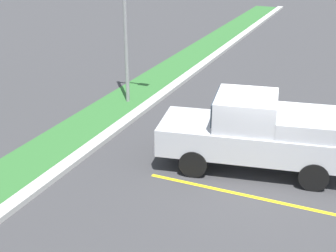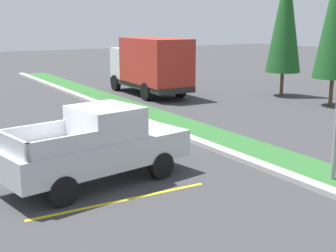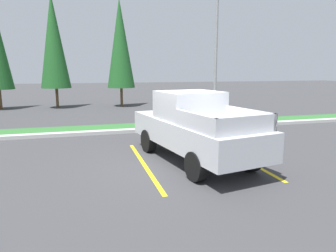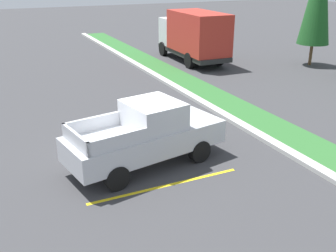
# 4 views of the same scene
# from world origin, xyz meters

# --- Properties ---
(ground_plane) EXTENTS (120.00, 120.00, 0.00)m
(ground_plane) POSITION_xyz_m (0.00, 0.00, 0.00)
(ground_plane) COLOR #38383A
(parking_line_near) EXTENTS (0.12, 4.80, 0.01)m
(parking_line_near) POSITION_xyz_m (-1.26, 0.22, 0.00)
(parking_line_near) COLOR yellow
(parking_line_near) RESTS_ON ground
(parking_line_far) EXTENTS (0.12, 4.80, 0.01)m
(parking_line_far) POSITION_xyz_m (1.84, 0.22, 0.00)
(parking_line_far) COLOR yellow
(parking_line_far) RESTS_ON ground
(curb_strip) EXTENTS (56.00, 0.40, 0.15)m
(curb_strip) POSITION_xyz_m (0.00, 5.00, 0.07)
(curb_strip) COLOR #B2B2AD
(curb_strip) RESTS_ON ground
(grass_median) EXTENTS (56.00, 1.80, 0.06)m
(grass_median) POSITION_xyz_m (0.00, 6.10, 0.03)
(grass_median) COLOR #2D662D
(grass_median) RESTS_ON ground
(pickup_truck_main) EXTENTS (2.81, 5.48, 2.10)m
(pickup_truck_main) POSITION_xyz_m (0.28, 0.27, 1.04)
(pickup_truck_main) COLOR black
(pickup_truck_main) RESTS_ON ground
(street_light) EXTENTS (0.24, 1.49, 6.51)m
(street_light) POSITION_xyz_m (3.51, 5.74, 3.80)
(street_light) COLOR gray
(street_light) RESTS_ON ground
(cypress_tree_left_inner) EXTENTS (2.10, 2.10, 8.08)m
(cypress_tree_left_inner) POSITION_xyz_m (-4.72, 15.44, 4.76)
(cypress_tree_left_inner) COLOR brown
(cypress_tree_left_inner) RESTS_ON ground
(cypress_tree_center) EXTENTS (2.06, 2.06, 7.91)m
(cypress_tree_center) POSITION_xyz_m (-0.04, 15.15, 4.66)
(cypress_tree_center) COLOR brown
(cypress_tree_center) RESTS_ON ground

